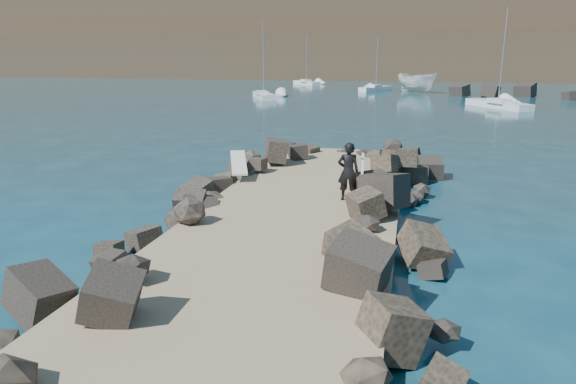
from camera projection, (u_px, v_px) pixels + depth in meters
name	position (u px, v px, depth m)	size (l,w,h in m)	color
ground	(296.00, 231.00, 15.55)	(800.00, 800.00, 0.00)	#0F384C
jetty	(279.00, 245.00, 13.60)	(6.00, 26.00, 0.60)	#8C7759
riprap_left	(185.00, 224.00, 14.66)	(2.60, 22.00, 1.00)	black
riprap_right	(392.00, 241.00, 13.36)	(2.60, 22.00, 1.00)	black
headland	(439.00, 18.00, 159.43)	(360.00, 140.00, 32.00)	#2D4919
surfboard_resting	(239.00, 165.00, 19.82)	(0.57, 2.28, 0.08)	silver
boat_imported	(417.00, 82.00, 71.80)	(2.72, 7.23, 2.79)	silver
surfer_with_board	(350.00, 171.00, 16.48)	(0.97, 2.35, 1.89)	black
sailboat_c	(498.00, 104.00, 51.30)	(5.66, 7.92, 9.70)	white
sailboat_b	(376.00, 89.00, 74.36)	(4.62, 6.17, 7.80)	white
sailboat_a	(264.00, 96.00, 62.20)	(4.74, 7.46, 8.99)	white
sailboat_e	(306.00, 83.00, 89.65)	(5.78, 6.47, 8.59)	white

